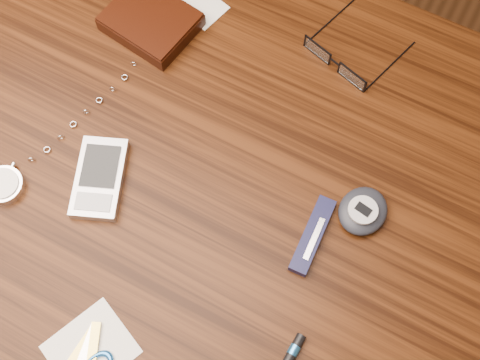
{
  "coord_description": "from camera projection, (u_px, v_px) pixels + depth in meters",
  "views": [
    {
      "loc": [
        0.19,
        -0.25,
        1.44
      ],
      "look_at": [
        0.06,
        -0.0,
        0.76
      ],
      "focal_mm": 45.0,
      "sensor_mm": 36.0,
      "label": 1
    }
  ],
  "objects": [
    {
      "name": "ground",
      "position": [
        217.0,
        285.0,
        1.45
      ],
      "size": [
        3.8,
        3.8,
        0.0
      ],
      "primitive_type": "plane",
      "color": "#472814",
      "rests_on": "ground"
    },
    {
      "name": "desk",
      "position": [
        202.0,
        188.0,
        0.85
      ],
      "size": [
        1.0,
        0.7,
        0.75
      ],
      "color": "#331708",
      "rests_on": "ground"
    },
    {
      "name": "wallet_and_card",
      "position": [
        152.0,
        21.0,
        0.82
      ],
      "size": [
        0.14,
        0.16,
        0.03
      ],
      "color": "black",
      "rests_on": "desk"
    },
    {
      "name": "eyeglasses",
      "position": [
        338.0,
        61.0,
        0.8
      ],
      "size": [
        0.13,
        0.14,
        0.02
      ],
      "color": "black",
      "rests_on": "desk"
    },
    {
      "name": "pocket_watch",
      "position": [
        11.0,
        176.0,
        0.74
      ],
      "size": [
        0.1,
        0.37,
        0.02
      ],
      "color": "silver",
      "rests_on": "desk"
    },
    {
      "name": "pda_phone",
      "position": [
        100.0,
        178.0,
        0.74
      ],
      "size": [
        0.09,
        0.12,
        0.02
      ],
      "color": "#ABAAAE",
      "rests_on": "desk"
    },
    {
      "name": "pedometer",
      "position": [
        363.0,
        211.0,
        0.72
      ],
      "size": [
        0.07,
        0.07,
        0.03
      ],
      "color": "black",
      "rests_on": "desk"
    },
    {
      "name": "pocket_knife",
      "position": [
        313.0,
        235.0,
        0.71
      ],
      "size": [
        0.03,
        0.1,
        0.01
      ],
      "color": "#101233",
      "rests_on": "desk"
    }
  ]
}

